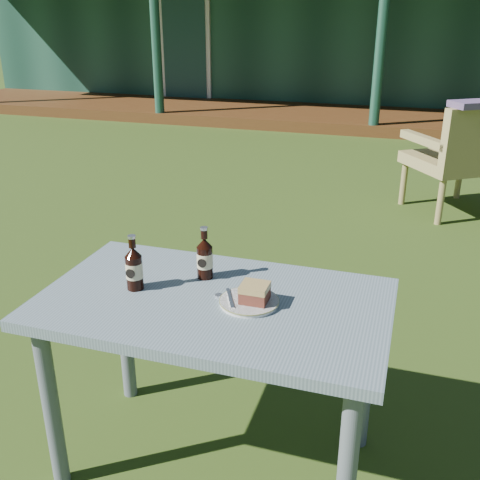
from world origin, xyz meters
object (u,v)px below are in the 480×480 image
(plate, at_px, (249,302))
(armchair_left, at_px, (463,153))
(cafe_table, at_px, (214,324))
(cola_bottle_far, at_px, (134,268))
(cola_bottle_near, at_px, (205,258))
(cake_slice, at_px, (255,292))

(plate, xyz_separation_m, armchair_left, (0.86, 3.34, -0.20))
(cafe_table, bearing_deg, cola_bottle_far, -177.31)
(plate, bearing_deg, cafe_table, -179.27)
(cola_bottle_near, height_order, cola_bottle_far, cola_bottle_far)
(cafe_table, xyz_separation_m, cola_bottle_near, (-0.09, 0.14, 0.18))
(cola_bottle_far, height_order, armchair_left, armchair_left)
(armchair_left, bearing_deg, cola_bottle_far, -110.80)
(cake_slice, xyz_separation_m, cola_bottle_far, (-0.44, -0.02, 0.04))
(cake_slice, xyz_separation_m, cola_bottle_near, (-0.23, 0.14, 0.03))
(plate, xyz_separation_m, cake_slice, (0.02, 0.00, 0.04))
(cola_bottle_far, bearing_deg, plate, 2.09)
(plate, height_order, armchair_left, armchair_left)
(plate, xyz_separation_m, cola_bottle_near, (-0.21, 0.14, 0.07))
(cake_slice, xyz_separation_m, armchair_left, (0.84, 3.34, -0.23))
(cola_bottle_near, xyz_separation_m, cola_bottle_far, (-0.20, -0.16, 0.00))
(cafe_table, height_order, cola_bottle_far, cola_bottle_far)
(cake_slice, bearing_deg, cola_bottle_far, -177.95)
(cafe_table, relative_size, cola_bottle_far, 5.91)
(armchair_left, bearing_deg, cafe_table, -106.40)
(cafe_table, relative_size, armchair_left, 1.27)
(plate, height_order, cake_slice, cake_slice)
(cafe_table, relative_size, cola_bottle_near, 6.02)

